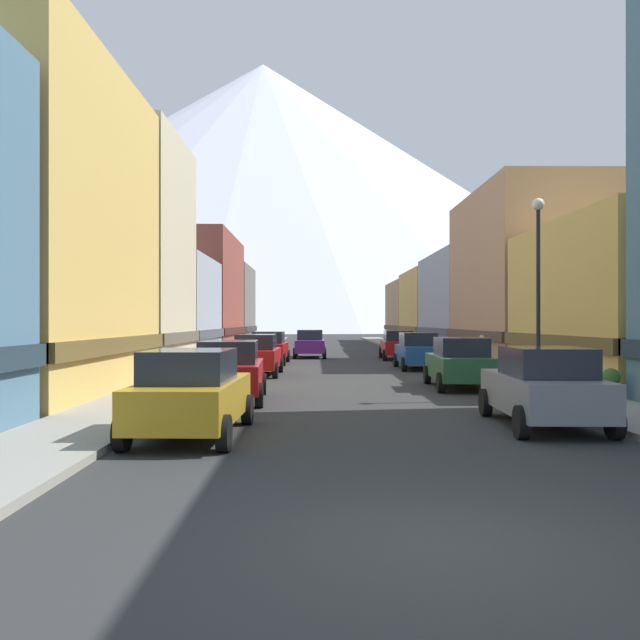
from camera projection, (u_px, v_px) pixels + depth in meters
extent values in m
plane|color=#2E2E2E|center=(437.00, 544.00, 7.21)|extent=(400.00, 400.00, 0.00)
cube|color=gray|center=(235.00, 358.00, 42.16)|extent=(2.50, 100.00, 0.15)
cube|color=gray|center=(436.00, 358.00, 42.26)|extent=(2.50, 100.00, 0.15)
cube|color=#D8B259|center=(21.00, 230.00, 21.44)|extent=(6.10, 11.21, 10.48)
cube|color=brown|center=(21.00, 345.00, 21.44)|extent=(6.40, 11.21, 0.50)
cube|color=beige|center=(99.00, 254.00, 31.51)|extent=(7.59, 8.21, 10.88)
cube|color=#595444|center=(99.00, 337.00, 31.51)|extent=(7.89, 8.21, 0.50)
cube|color=#99A5B2|center=(143.00, 309.00, 40.61)|extent=(8.13, 9.58, 6.13)
cube|color=#444A50|center=(143.00, 334.00, 40.61)|extent=(8.43, 9.58, 0.50)
cube|color=brown|center=(183.00, 294.00, 52.88)|extent=(8.02, 13.84, 8.93)
cube|color=#3B1B16|center=(183.00, 331.00, 52.87)|extent=(8.32, 13.84, 0.50)
cube|color=#66605B|center=(215.00, 306.00, 65.89)|extent=(6.87, 11.14, 7.63)
cube|color=#2D2B29|center=(215.00, 329.00, 65.88)|extent=(7.17, 11.14, 0.50)
cube|color=tan|center=(531.00, 278.00, 37.92)|extent=(6.57, 12.90, 9.53)
cube|color=brown|center=(531.00, 335.00, 37.91)|extent=(6.87, 12.90, 0.50)
cube|color=#99A5B2|center=(473.00, 303.00, 51.12)|extent=(6.20, 13.34, 7.37)
cube|color=#444A50|center=(473.00, 331.00, 51.11)|extent=(6.50, 13.34, 0.50)
cube|color=#D8B259|center=(454.00, 308.00, 64.71)|extent=(8.88, 12.84, 7.09)
cube|color=brown|center=(454.00, 329.00, 64.71)|extent=(9.18, 12.84, 0.50)
cube|color=tan|center=(419.00, 312.00, 78.05)|extent=(6.33, 13.31, 6.80)
cube|color=brown|center=(419.00, 327.00, 78.05)|extent=(6.63, 13.31, 0.50)
cube|color=#B28419|center=(192.00, 400.00, 13.89)|extent=(1.97, 4.45, 0.80)
cube|color=#1E232D|center=(190.00, 366.00, 13.64)|extent=(1.66, 2.25, 0.64)
cylinder|color=black|center=(167.00, 409.00, 15.55)|extent=(0.24, 0.69, 0.68)
cylinder|color=black|center=(247.00, 409.00, 15.52)|extent=(0.24, 0.69, 0.68)
cylinder|color=black|center=(122.00, 433.00, 12.26)|extent=(0.24, 0.69, 0.68)
cylinder|color=black|center=(224.00, 433.00, 12.22)|extent=(0.24, 0.69, 0.68)
cube|color=#9E1111|center=(230.00, 376.00, 20.05)|extent=(2.04, 4.48, 0.80)
cube|color=#1E232D|center=(229.00, 352.00, 19.80)|extent=(1.70, 2.27, 0.64)
cylinder|color=black|center=(205.00, 384.00, 21.64)|extent=(0.25, 0.69, 0.68)
cylinder|color=black|center=(263.00, 384.00, 21.74)|extent=(0.25, 0.69, 0.68)
cylinder|color=black|center=(191.00, 396.00, 18.35)|extent=(0.25, 0.69, 0.68)
cylinder|color=black|center=(259.00, 395.00, 18.45)|extent=(0.25, 0.69, 0.68)
cube|color=#9E1111|center=(257.00, 358.00, 29.51)|extent=(1.91, 4.43, 0.80)
cube|color=#1E232D|center=(256.00, 342.00, 29.26)|extent=(1.64, 2.23, 0.64)
cylinder|color=black|center=(240.00, 365.00, 31.17)|extent=(0.23, 0.68, 0.68)
cylinder|color=black|center=(281.00, 365.00, 31.15)|extent=(0.23, 0.68, 0.68)
cylinder|color=black|center=(230.00, 370.00, 27.87)|extent=(0.23, 0.68, 0.68)
cylinder|color=black|center=(275.00, 370.00, 27.85)|extent=(0.23, 0.68, 0.68)
cube|color=#9E1111|center=(269.00, 350.00, 37.37)|extent=(1.97, 4.45, 0.80)
cube|color=#1E232D|center=(269.00, 337.00, 37.13)|extent=(1.67, 2.25, 0.64)
cylinder|color=black|center=(256.00, 356.00, 39.04)|extent=(0.24, 0.69, 0.68)
cylinder|color=black|center=(288.00, 356.00, 39.00)|extent=(0.24, 0.69, 0.68)
cylinder|color=black|center=(248.00, 359.00, 35.74)|extent=(0.24, 0.69, 0.68)
cylinder|color=black|center=(283.00, 359.00, 35.70)|extent=(0.24, 0.69, 0.68)
cube|color=slate|center=(543.00, 393.00, 15.18)|extent=(1.99, 4.46, 0.80)
cube|color=#1E232D|center=(546.00, 362.00, 14.93)|extent=(1.67, 2.25, 0.64)
cylinder|color=black|center=(485.00, 402.00, 16.85)|extent=(0.24, 0.69, 0.68)
cylinder|color=black|center=(560.00, 403.00, 16.80)|extent=(0.24, 0.69, 0.68)
cylinder|color=black|center=(521.00, 422.00, 13.55)|extent=(0.24, 0.69, 0.68)
cylinder|color=black|center=(615.00, 423.00, 13.51)|extent=(0.24, 0.69, 0.68)
cube|color=#265933|center=(460.00, 367.00, 23.88)|extent=(1.97, 4.45, 0.80)
cube|color=#1E232D|center=(461.00, 347.00, 23.63)|extent=(1.67, 2.25, 0.64)
cylinder|color=black|center=(427.00, 375.00, 25.55)|extent=(0.24, 0.69, 0.68)
cylinder|color=black|center=(476.00, 375.00, 25.51)|extent=(0.24, 0.69, 0.68)
cylinder|color=black|center=(441.00, 383.00, 22.25)|extent=(0.24, 0.69, 0.68)
cylinder|color=black|center=(497.00, 383.00, 22.21)|extent=(0.24, 0.69, 0.68)
cube|color=#19478C|center=(419.00, 354.00, 33.33)|extent=(1.86, 4.41, 0.80)
cube|color=#1E232D|center=(418.00, 339.00, 33.58)|extent=(1.61, 2.21, 0.64)
cylinder|color=black|center=(444.00, 364.00, 31.68)|extent=(0.22, 0.68, 0.68)
cylinder|color=black|center=(404.00, 364.00, 31.68)|extent=(0.22, 0.68, 0.68)
cylinder|color=black|center=(432.00, 360.00, 34.98)|extent=(0.22, 0.68, 0.68)
cylinder|color=black|center=(396.00, 360.00, 34.98)|extent=(0.22, 0.68, 0.68)
cube|color=#9E1111|center=(398.00, 347.00, 41.70)|extent=(1.96, 4.45, 0.80)
cube|color=#1E232D|center=(398.00, 336.00, 41.45)|extent=(1.66, 2.24, 0.64)
cylinder|color=black|center=(381.00, 353.00, 43.37)|extent=(0.24, 0.69, 0.68)
cylinder|color=black|center=(410.00, 353.00, 43.33)|extent=(0.24, 0.69, 0.68)
cylinder|color=black|center=(385.00, 355.00, 40.07)|extent=(0.24, 0.69, 0.68)
cylinder|color=black|center=(416.00, 355.00, 40.03)|extent=(0.24, 0.69, 0.68)
cube|color=#591E72|center=(310.00, 346.00, 43.80)|extent=(1.84, 4.40, 0.80)
cube|color=#1E232D|center=(310.00, 335.00, 44.05)|extent=(1.60, 2.20, 0.64)
cylinder|color=black|center=(324.00, 353.00, 42.16)|extent=(0.22, 0.68, 0.68)
cylinder|color=black|center=(295.00, 353.00, 42.14)|extent=(0.22, 0.68, 0.68)
cylinder|color=black|center=(324.00, 351.00, 45.46)|extent=(0.22, 0.68, 0.68)
cylinder|color=black|center=(296.00, 351.00, 45.44)|extent=(0.22, 0.68, 0.68)
cylinder|color=gray|center=(167.00, 373.00, 26.33)|extent=(0.38, 0.38, 0.39)
sphere|color=#307020|center=(167.00, 363.00, 26.33)|extent=(0.46, 0.46, 0.46)
cylinder|color=#4C4C51|center=(611.00, 392.00, 19.04)|extent=(0.45, 0.45, 0.43)
sphere|color=#336426|center=(611.00, 377.00, 19.04)|extent=(0.51, 0.51, 0.51)
cylinder|color=navy|center=(482.00, 355.00, 30.69)|extent=(0.36, 0.36, 1.37)
sphere|color=tan|center=(482.00, 337.00, 30.69)|extent=(0.22, 0.22, 0.22)
cylinder|color=black|center=(538.00, 303.00, 20.21)|extent=(0.12, 0.12, 5.50)
sphere|color=white|center=(538.00, 204.00, 20.21)|extent=(0.36, 0.36, 0.36)
cone|color=silver|center=(263.00, 196.00, 267.09)|extent=(296.11, 296.11, 103.17)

